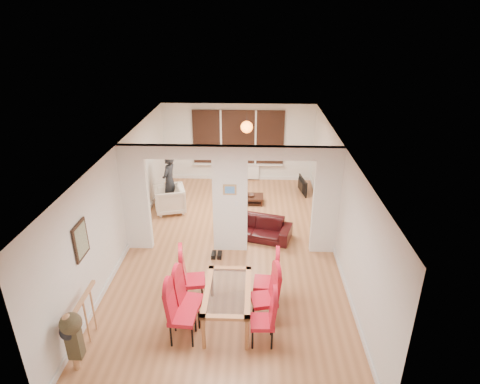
# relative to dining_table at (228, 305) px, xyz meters

# --- Properties ---
(floor) EXTENTS (5.00, 9.00, 0.01)m
(floor) POSITION_rel_dining_table_xyz_m (-0.10, 2.51, -0.35)
(floor) COLOR #AE7046
(floor) RESTS_ON ground
(room_walls) EXTENTS (5.00, 9.00, 2.60)m
(room_walls) POSITION_rel_dining_table_xyz_m (-0.10, 2.51, 0.95)
(room_walls) COLOR silver
(room_walls) RESTS_ON floor
(divider_wall) EXTENTS (5.00, 0.18, 2.60)m
(divider_wall) POSITION_rel_dining_table_xyz_m (-0.10, 2.51, 0.95)
(divider_wall) COLOR white
(divider_wall) RESTS_ON floor
(bay_window_blinds) EXTENTS (3.00, 0.08, 1.80)m
(bay_window_blinds) POSITION_rel_dining_table_xyz_m (-0.10, 6.95, 1.15)
(bay_window_blinds) COLOR black
(bay_window_blinds) RESTS_ON room_walls
(radiator) EXTENTS (1.40, 0.08, 0.50)m
(radiator) POSITION_rel_dining_table_xyz_m (-0.10, 6.91, -0.05)
(radiator) COLOR white
(radiator) RESTS_ON floor
(pendant_light) EXTENTS (0.36, 0.36, 0.36)m
(pendant_light) POSITION_rel_dining_table_xyz_m (0.20, 5.81, 1.80)
(pendant_light) COLOR orange
(pendant_light) RESTS_ON room_walls
(stair_newel) EXTENTS (0.40, 1.20, 1.10)m
(stair_newel) POSITION_rel_dining_table_xyz_m (-2.35, -0.69, 0.20)
(stair_newel) COLOR tan
(stair_newel) RESTS_ON floor
(wall_poster) EXTENTS (0.04, 0.52, 0.67)m
(wall_poster) POSITION_rel_dining_table_xyz_m (-2.57, 0.11, 1.25)
(wall_poster) COLOR gray
(wall_poster) RESTS_ON room_walls
(pillar_photo) EXTENTS (0.30, 0.03, 0.25)m
(pillar_photo) POSITION_rel_dining_table_xyz_m (-0.10, 2.41, 1.25)
(pillar_photo) COLOR #4C8CD8
(pillar_photo) RESTS_ON divider_wall
(dining_table) EXTENTS (0.83, 1.48, 0.69)m
(dining_table) POSITION_rel_dining_table_xyz_m (0.00, 0.00, 0.00)
(dining_table) COLOR #A96A3E
(dining_table) RESTS_ON floor
(dining_chair_la) EXTENTS (0.48, 0.48, 1.11)m
(dining_chair_la) POSITION_rel_dining_table_xyz_m (-0.74, -0.49, 0.21)
(dining_chair_la) COLOR #B21224
(dining_chair_la) RESTS_ON floor
(dining_chair_lb) EXTENTS (0.50, 0.50, 1.08)m
(dining_chair_lb) POSITION_rel_dining_table_xyz_m (-0.68, -0.05, 0.19)
(dining_chair_lb) COLOR #B21224
(dining_chair_lb) RESTS_ON floor
(dining_chair_lc) EXTENTS (0.52, 0.52, 1.13)m
(dining_chair_lc) POSITION_rel_dining_table_xyz_m (-0.71, 0.54, 0.22)
(dining_chair_lc) COLOR #B21224
(dining_chair_lc) RESTS_ON floor
(dining_chair_ra) EXTENTS (0.42, 0.42, 1.02)m
(dining_chair_ra) POSITION_rel_dining_table_xyz_m (0.62, -0.51, 0.16)
(dining_chair_ra) COLOR #B21224
(dining_chair_ra) RESTS_ON floor
(dining_chair_rb) EXTENTS (0.53, 0.53, 1.12)m
(dining_chair_rb) POSITION_rel_dining_table_xyz_m (0.65, 0.03, 0.21)
(dining_chair_rb) COLOR #B21224
(dining_chair_rb) RESTS_ON floor
(dining_chair_rc) EXTENTS (0.47, 0.47, 1.11)m
(dining_chair_rc) POSITION_rel_dining_table_xyz_m (0.69, 0.53, 0.21)
(dining_chair_rc) COLOR #B21224
(dining_chair_rc) RESTS_ON floor
(sofa) EXTENTS (1.96, 1.19, 0.54)m
(sofa) POSITION_rel_dining_table_xyz_m (0.47, 3.10, -0.08)
(sofa) COLOR black
(sofa) RESTS_ON floor
(armchair) EXTENTS (1.02, 1.03, 0.76)m
(armchair) POSITION_rel_dining_table_xyz_m (-1.96, 4.44, 0.04)
(armchair) COLOR beige
(armchair) RESTS_ON floor
(person) EXTENTS (0.65, 0.50, 1.58)m
(person) POSITION_rel_dining_table_xyz_m (-2.02, 4.85, 0.44)
(person) COLOR black
(person) RESTS_ON floor
(television) EXTENTS (0.86, 0.25, 0.49)m
(television) POSITION_rel_dining_table_xyz_m (1.90, 5.90, -0.10)
(television) COLOR black
(television) RESTS_ON floor
(coffee_table) EXTENTS (1.15, 0.79, 0.24)m
(coffee_table) POSITION_rel_dining_table_xyz_m (0.20, 5.07, -0.23)
(coffee_table) COLOR black
(coffee_table) RESTS_ON floor
(bottle) EXTENTS (0.07, 0.07, 0.29)m
(bottle) POSITION_rel_dining_table_xyz_m (0.05, 5.02, 0.04)
(bottle) COLOR #143F19
(bottle) RESTS_ON coffee_table
(bowl) EXTENTS (0.21, 0.21, 0.05)m
(bowl) POSITION_rel_dining_table_xyz_m (0.35, 5.04, -0.08)
(bowl) COLOR black
(bowl) RESTS_ON coffee_table
(shoes) EXTENTS (0.24, 0.26, 0.10)m
(shoes) POSITION_rel_dining_table_xyz_m (-0.41, 2.11, -0.30)
(shoes) COLOR black
(shoes) RESTS_ON floor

